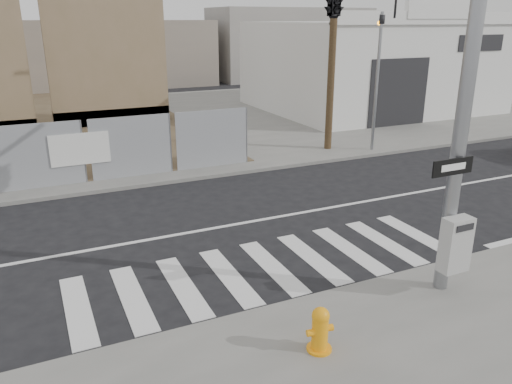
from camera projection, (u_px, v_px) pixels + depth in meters
name	position (u px, v px, depth m)	size (l,w,h in m)	color
ground	(229.00, 226.00, 12.89)	(100.00, 100.00, 0.00)	black
sidewalk_far	(125.00, 125.00, 24.88)	(50.00, 20.00, 0.12)	slate
signal_pole	(370.00, 33.00, 10.56)	(0.96, 5.87, 7.00)	gray
far_signal_pole	(378.00, 63.00, 18.86)	(0.16, 0.20, 5.60)	gray
concrete_wall_right	(108.00, 57.00, 23.66)	(5.50, 1.30, 8.00)	#786548
auto_shop	(370.00, 65.00, 28.73)	(12.00, 10.20, 5.95)	silver
utility_pole_right	(334.00, 15.00, 18.48)	(1.60, 0.28, 10.00)	#4D3C24
fire_hydrant	(320.00, 329.00, 7.74)	(0.48, 0.47, 0.76)	#FB9B0D
traffic_cone_c	(46.00, 171.00, 15.84)	(0.51, 0.51, 0.77)	#EB5B0C
traffic_cone_d	(150.00, 160.00, 17.17)	(0.44, 0.44, 0.69)	#FF480D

